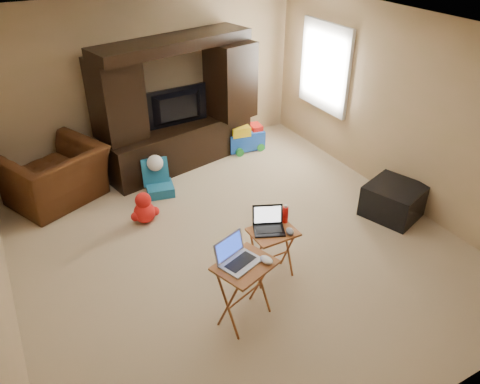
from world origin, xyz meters
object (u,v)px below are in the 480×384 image
laptop_right (269,222)px  mouse_right (290,231)px  tray_table_left (245,292)px  tray_table_right (272,254)px  entertainment_center (178,105)px  laptop_left (241,253)px  recliner (55,176)px  push_toy (245,137)px  water_bottle (285,215)px  television (179,108)px  child_rocker (159,178)px  mouse_left (266,260)px  ottoman (394,200)px  plush_toy (144,207)px

laptop_right → mouse_right: size_ratio=2.58×
tray_table_left → tray_table_right: bearing=16.5°
entertainment_center → mouse_right: size_ratio=19.28×
laptop_right → laptop_left: bearing=-121.2°
recliner → push_toy: (3.05, 0.15, -0.16)m
tray_table_right → laptop_right: bearing=153.3°
recliner → tray_table_right: recliner is taller
entertainment_center → water_bottle: 2.90m
television → child_rocker: television is taller
television → mouse_right: (-0.04, -3.04, -0.30)m
recliner → laptop_left: (1.15, -3.14, 0.43)m
television → laptop_right: 2.91m
tray_table_right → child_rocker: bearing=101.5°
recliner → laptop_left: 3.37m
push_toy → water_bottle: 3.07m
entertainment_center → water_bottle: size_ratio=12.72×
laptop_right → mouse_left: (-0.34, -0.50, -0.01)m
recliner → child_rocker: size_ratio=2.41×
child_rocker → laptop_right: size_ratio=1.54×
tray_table_left → child_rocker: bearing=68.7°
entertainment_center → tray_table_right: size_ratio=3.92×
recliner → ottoman: bearing=122.6°
plush_toy → tray_table_right: tray_table_right is taller
recliner → mouse_left: recliner is taller
recliner → entertainment_center: bearing=161.8°
entertainment_center → water_bottle: bearing=-101.4°
tray_table_left → tray_table_right: size_ratio=1.13×
entertainment_center → mouse_left: entertainment_center is taller
entertainment_center → child_rocker: entertainment_center is taller
laptop_left → laptop_right: laptop_left is taller
ottoman → tray_table_right: 2.08m
push_toy → tray_table_left: 3.81m
push_toy → water_bottle: bearing=-102.7°
push_toy → laptop_left: laptop_left is taller
tray_table_left → mouse_left: 0.43m
water_bottle → ottoman: bearing=5.6°
television → ottoman: television is taller
water_bottle → plush_toy: bearing=124.0°
entertainment_center → recliner: bearing=173.9°
child_rocker → water_bottle: water_bottle is taller
plush_toy → child_rocker: bearing=53.4°
recliner → mouse_left: 3.53m
child_rocker → mouse_left: bearing=-76.0°
mouse_right → water_bottle: water_bottle is taller
laptop_right → entertainment_center: bearing=109.5°
tray_table_right → mouse_left: (-0.38, -0.48, 0.42)m
ottoman → tray_table_left: bearing=-165.7°
tray_table_right → tray_table_left: bearing=-144.7°
laptop_right → mouse_left: 0.60m
recliner → mouse_left: size_ratio=8.47×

